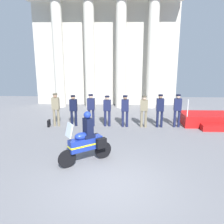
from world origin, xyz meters
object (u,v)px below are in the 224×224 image
object	(u,v)px
officer_in_row_2	(91,107)
officer_in_row_4	(125,109)
officer_in_row_6	(160,108)
officer_in_row_1	(73,108)
motorcycle_with_rider	(87,141)
officer_in_row_3	(107,108)
officer_in_row_7	(178,108)
reviewing_stand	(214,120)
officer_in_row_0	(56,107)
briefcase_on_ground	(49,123)
officer_in_row_5	(144,109)

from	to	relation	value
officer_in_row_2	officer_in_row_4	size ratio (longest dim) A/B	1.02
officer_in_row_6	officer_in_row_4	bearing A→B (deg)	3.18
officer_in_row_1	officer_in_row_2	distance (m)	0.93
officer_in_row_4	motorcycle_with_rider	xyz separation A→B (m)	(-1.42, -4.19, -0.20)
officer_in_row_3	officer_in_row_4	world-z (taller)	officer_in_row_4
officer_in_row_7	reviewing_stand	bearing A→B (deg)	-165.73
officer_in_row_0	officer_in_row_3	bearing A→B (deg)	-175.29
officer_in_row_1	officer_in_row_4	bearing A→B (deg)	-178.49
reviewing_stand	officer_in_row_6	world-z (taller)	officer_in_row_6
officer_in_row_3	briefcase_on_ground	size ratio (longest dim) A/B	4.55
officer_in_row_5	briefcase_on_ground	xyz separation A→B (m)	(-4.99, -0.05, -0.81)
officer_in_row_2	officer_in_row_6	distance (m)	3.59
officer_in_row_2	reviewing_stand	bearing A→B (deg)	-173.55
reviewing_stand	officer_in_row_0	distance (m)	8.45
officer_in_row_5	officer_in_row_6	bearing A→B (deg)	-173.76
officer_in_row_0	officer_in_row_4	distance (m)	3.62
officer_in_row_2	officer_in_row_6	bearing A→B (deg)	-178.17
officer_in_row_5	officer_in_row_0	bearing A→B (deg)	2.62
officer_in_row_5	officer_in_row_7	distance (m)	1.74
briefcase_on_ground	reviewing_stand	bearing A→B (deg)	3.57
reviewing_stand	officer_in_row_6	size ratio (longest dim) A/B	1.92
officer_in_row_5	officer_in_row_3	bearing A→B (deg)	-0.33
officer_in_row_2	officer_in_row_5	world-z (taller)	officer_in_row_2
reviewing_stand	officer_in_row_1	size ratio (longest dim) A/B	2.03
officer_in_row_4	motorcycle_with_rider	world-z (taller)	motorcycle_with_rider
reviewing_stand	officer_in_row_3	size ratio (longest dim) A/B	2.04
officer_in_row_3	officer_in_row_7	size ratio (longest dim) A/B	0.94
reviewing_stand	officer_in_row_7	distance (m)	2.23
officer_in_row_7	motorcycle_with_rider	bearing A→B (deg)	49.01
officer_in_row_1	briefcase_on_ground	distance (m)	1.54
officer_in_row_0	officer_in_row_2	distance (m)	1.85
officer_in_row_0	officer_in_row_3	size ratio (longest dim) A/B	1.07
officer_in_row_0	officer_in_row_1	size ratio (longest dim) A/B	1.06
reviewing_stand	briefcase_on_ground	distance (m)	8.81
officer_in_row_4	officer_in_row_7	xyz separation A→B (m)	(2.71, 0.05, 0.04)
officer_in_row_1	officer_in_row_6	xyz separation A→B (m)	(4.51, -0.09, 0.05)
officer_in_row_2	officer_in_row_4	world-z (taller)	officer_in_row_2
reviewing_stand	motorcycle_with_rider	size ratio (longest dim) A/B	1.76
officer_in_row_0	officer_in_row_7	size ratio (longest dim) A/B	1.01
officer_in_row_3	officer_in_row_6	bearing A→B (deg)	-178.34
officer_in_row_1	motorcycle_with_rider	world-z (taller)	motorcycle_with_rider
officer_in_row_2	officer_in_row_0	bearing A→B (deg)	5.79
officer_in_row_2	officer_in_row_5	bearing A→B (deg)	-179.49
officer_in_row_0	officer_in_row_4	world-z (taller)	officer_in_row_0
motorcycle_with_rider	officer_in_row_3	bearing A→B (deg)	-131.65
officer_in_row_5	officer_in_row_7	xyz separation A→B (m)	(1.74, 0.10, 0.04)
reviewing_stand	officer_in_row_2	bearing A→B (deg)	-176.84
motorcycle_with_rider	briefcase_on_ground	world-z (taller)	motorcycle_with_rider
officer_in_row_7	motorcycle_with_rider	distance (m)	5.93
officer_in_row_1	officer_in_row_3	distance (m)	1.78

